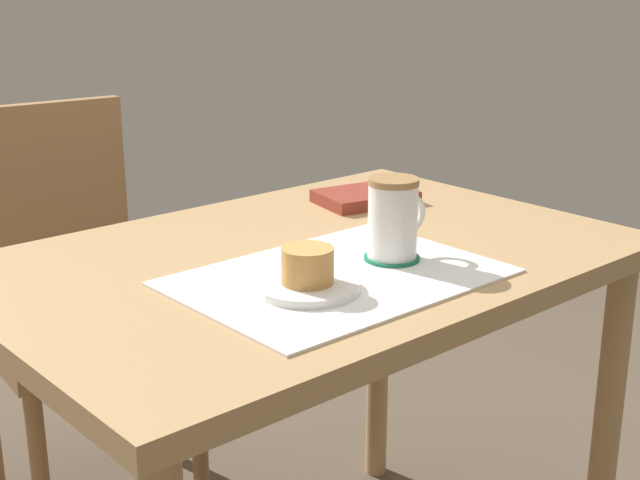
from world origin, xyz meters
The scene contains 8 objects.
dining_table centered at (0.00, 0.00, 0.64)m, with size 1.04×0.70×0.73m.
wooden_chair centered at (-0.08, 0.72, 0.48)m, with size 0.46×0.46×0.88m.
placemat centered at (-0.05, -0.12, 0.73)m, with size 0.47×0.33×0.00m, color white.
pastry_plate centered at (-0.12, -0.14, 0.74)m, with size 0.15×0.15×0.01m, color white.
pastry centered at (-0.12, -0.14, 0.77)m, with size 0.07×0.07×0.05m, color tan.
coffee_coaster centered at (0.07, -0.12, 0.74)m, with size 0.09×0.09×0.01m, color #196B4C.
coffee_mug centered at (0.07, -0.12, 0.80)m, with size 0.11×0.08×0.12m.
small_book centered at (0.28, 0.16, 0.74)m, with size 0.18×0.12×0.02m, color maroon.
Camera 1 is at (-0.89, -1.04, 1.18)m, focal length 50.00 mm.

